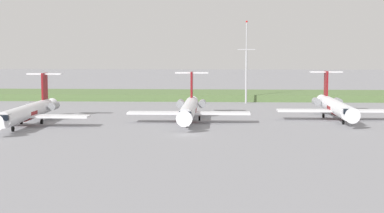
{
  "coord_description": "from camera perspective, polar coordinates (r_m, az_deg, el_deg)",
  "views": [
    {
      "loc": [
        5.26,
        -95.33,
        14.09
      ],
      "look_at": [
        0.0,
        14.81,
        3.0
      ],
      "focal_mm": 55.51,
      "sensor_mm": 36.0,
      "label": 1
    }
  ],
  "objects": [
    {
      "name": "regional_jet_third",
      "position": [
        111.83,
        -0.28,
        -0.19
      ],
      "size": [
        22.81,
        31.0,
        9.0
      ],
      "color": "white",
      "rests_on": "ground"
    },
    {
      "name": "regional_jet_fourth",
      "position": [
        119.29,
        13.58,
        0.02
      ],
      "size": [
        22.81,
        31.0,
        9.0
      ],
      "color": "white",
      "rests_on": "ground"
    },
    {
      "name": "grass_berm",
      "position": [
        162.44,
        0.87,
        1.09
      ],
      "size": [
        320.0,
        20.0,
        1.83
      ],
      "primitive_type": "cube",
      "color": "#597542",
      "rests_on": "ground"
    },
    {
      "name": "ground_plane",
      "position": [
        126.23,
        0.33,
        -0.67
      ],
      "size": [
        500.0,
        500.0,
        0.0
      ],
      "primitive_type": "plane",
      "color": "gray"
    },
    {
      "name": "antenna_mast",
      "position": [
        148.9,
        5.23,
        3.61
      ],
      "size": [
        4.4,
        0.5,
        20.61
      ],
      "color": "#B2B2B7",
      "rests_on": "ground"
    },
    {
      "name": "regional_jet_second",
      "position": [
        110.82,
        -15.48,
        -0.45
      ],
      "size": [
        22.81,
        31.0,
        9.0
      ],
      "color": "white",
      "rests_on": "ground"
    }
  ]
}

